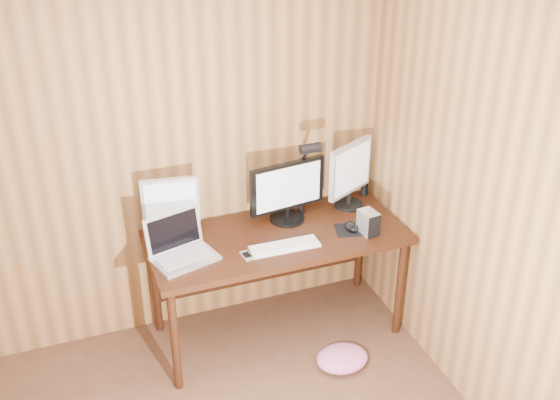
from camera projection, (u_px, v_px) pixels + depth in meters
room_shell at (185, 392)px, 2.20m from camera, size 4.00×4.00×4.00m
desk at (273, 246)px, 4.18m from camera, size 1.60×0.70×0.75m
monitor_center at (287, 191)px, 4.14m from camera, size 0.51×0.22×0.40m
monitor_left at (171, 206)px, 3.96m from camera, size 0.35×0.16×0.39m
monitor_right at (350, 173)px, 4.29m from camera, size 0.37×0.22×0.45m
laptop at (180, 247)px, 3.82m from camera, size 0.42×0.36×0.26m
keyboard at (285, 246)px, 3.93m from camera, size 0.43×0.14×0.02m
mousepad at (351, 230)px, 4.12m from camera, size 0.24×0.21×0.00m
mouse at (352, 227)px, 4.11m from camera, size 0.11×0.13×0.04m
hard_drive at (368, 222)px, 4.05m from camera, size 0.11×0.15×0.15m
phone at (247, 256)px, 3.84m from camera, size 0.06×0.11×0.01m
speaker at (365, 186)px, 4.52m from camera, size 0.05×0.05×0.12m
desk_lamp at (306, 167)px, 4.10m from camera, size 0.13×0.19×0.58m
fabric_pile at (342, 358)px, 4.09m from camera, size 0.39×0.35×0.11m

